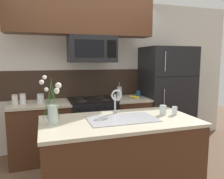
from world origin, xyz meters
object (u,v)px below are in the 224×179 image
Objects in this scene: french_press at (119,92)px; flower_vase at (53,109)px; storage_jar_tall at (15,100)px; coffee_tin at (138,94)px; storage_jar_short at (41,98)px; stove_range at (92,126)px; microwave at (92,49)px; sink_faucet at (116,98)px; spare_glass at (175,111)px; refrigerator at (166,96)px; banana_bunch at (135,97)px; drinking_glass at (163,110)px; storage_jar_medium at (23,99)px.

flower_vase reaches higher than french_press.
coffee_tin is at bearing 1.83° from storage_jar_tall.
stove_range is at bearing 0.98° from storage_jar_short.
microwave is at bearing -170.71° from french_press.
spare_glass is (0.66, -0.22, -0.15)m from sink_faucet.
refrigerator is at bearing 38.49° from sink_faucet.
banana_bunch is 1.16m from drinking_glass.
refrigerator reaches higher than banana_bunch.
drinking_glass reaches higher than stove_range.
drinking_glass is (0.60, -1.19, -0.76)m from microwave.
storage_jar_short reaches higher than drinking_glass.
drinking_glass is at bearing -34.31° from storage_jar_tall.
storage_jar_tall reaches higher than spare_glass.
coffee_tin is at bearing 78.51° from drinking_glass.
stove_range is 0.52× the size of refrigerator.
storage_jar_medium is 0.31× the size of flower_vase.
banana_bunch is (-0.65, -0.08, 0.04)m from refrigerator.
sink_faucet is (1.23, -1.02, 0.12)m from storage_jar_tall.
storage_jar_short is at bearing -179.02° from stove_range.
refrigerator is at bearing 30.81° from flower_vase.
microwave is at bearing -0.33° from storage_jar_tall.
storage_jar_medium reaches higher than storage_jar_tall.
storage_jar_short is 1.30× the size of coffee_tin.
storage_jar_tall is at bearing -177.43° from french_press.
spare_glass is (1.79, -1.26, -0.03)m from storage_jar_medium.
storage_jar_medium is 0.51× the size of sink_faucet.
storage_jar_tall is 0.49× the size of sink_faucet.
coffee_tin is at bearing 2.21° from storage_jar_short.
spare_glass is at bearing -1.87° from flower_vase.
drinking_glass is at bearing -19.14° from sink_faucet.
spare_glass is at bearing -59.46° from microwave.
refrigerator is 17.65× the size of spare_glass.
storage_jar_short is 0.54× the size of french_press.
french_press is 2.43× the size of coffee_tin.
flower_vase reaches higher than drinking_glass.
storage_jar_short is (0.25, -0.01, -0.01)m from storage_jar_medium.
storage_jar_short is at bearing 96.17° from flower_vase.
storage_jar_tall reaches higher than stove_range.
french_press is (1.30, 0.07, 0.03)m from storage_jar_short.
microwave reaches higher than spare_glass.
coffee_tin is (0.11, 0.11, 0.03)m from banana_bunch.
microwave is 1.09m from banana_bunch.
stove_range is 9.18× the size of spare_glass.
microwave reaches higher than coffee_tin.
spare_glass is 1.41m from flower_vase.
storage_jar_medium reaches higher than stove_range.
refrigerator is 12.52× the size of storage_jar_short.
stove_range is 1.18m from storage_jar_medium.
stove_range is 3.48× the size of french_press.
banana_bunch is 1.62× the size of drinking_glass.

